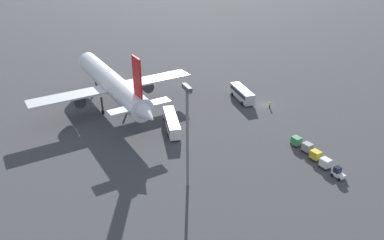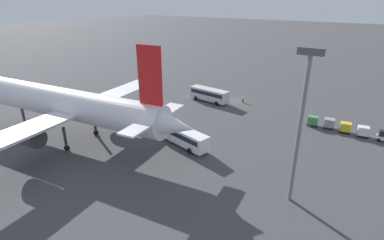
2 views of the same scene
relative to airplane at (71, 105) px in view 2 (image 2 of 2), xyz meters
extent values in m
plane|color=#424244|center=(-13.74, -37.49, -6.96)|extent=(600.00, 600.00, 0.00)
cylinder|color=silver|center=(0.51, 0.07, 0.11)|extent=(39.51, 10.60, 5.44)
cone|color=silver|center=(-20.50, -2.75, 0.11)|extent=(7.66, 5.79, 4.89)
cube|color=silver|center=(-2.99, 11.42, -0.57)|extent=(7.44, 18.52, 0.44)
cube|color=silver|center=(0.13, -11.81, -0.57)|extent=(7.44, 18.52, 0.44)
cube|color=red|center=(-16.94, -2.27, 7.18)|extent=(3.93, 0.88, 8.70)
cube|color=silver|center=(-17.33, -2.33, 0.66)|extent=(4.60, 14.38, 0.28)
cylinder|color=#38383D|center=(-1.46, 8.90, -2.28)|extent=(5.05, 3.59, 2.99)
cylinder|color=#38383D|center=(0.94, -8.97, -2.28)|extent=(5.05, 3.59, 2.99)
cylinder|color=#38383D|center=(14.09, 1.89, -4.78)|extent=(0.50, 0.50, 4.35)
cylinder|color=black|center=(14.09, 1.89, -6.51)|extent=(0.96, 0.62, 0.90)
cylinder|color=#38383D|center=(-1.90, 3.31, -4.78)|extent=(0.50, 0.50, 4.35)
cylinder|color=black|center=(-1.90, 3.31, -6.51)|extent=(0.96, 0.62, 0.90)
cylinder|color=#38383D|center=(-0.96, -3.69, -4.78)|extent=(0.50, 0.50, 4.35)
cylinder|color=black|center=(-0.96, -3.69, -6.51)|extent=(0.96, 0.62, 0.90)
cube|color=silver|center=(-8.50, -33.26, -5.08)|extent=(10.68, 3.71, 2.85)
cube|color=#192333|center=(-8.50, -33.26, -4.58)|extent=(9.85, 3.66, 0.91)
cylinder|color=black|center=(-5.13, -32.18, -6.46)|extent=(1.02, 0.40, 1.00)
cylinder|color=black|center=(-5.41, -34.98, -6.46)|extent=(1.02, 0.40, 1.00)
cylinder|color=black|center=(-11.59, -31.55, -6.46)|extent=(1.02, 0.40, 1.00)
cylinder|color=black|center=(-11.87, -34.35, -6.46)|extent=(1.02, 0.40, 1.00)
cube|color=white|center=(-16.64, -9.77, -5.16)|extent=(12.74, 5.21, 2.69)
cube|color=#192333|center=(-16.64, -9.77, -4.69)|extent=(11.77, 5.03, 0.86)
cylinder|color=black|center=(-12.57, -9.34, -6.46)|extent=(1.04, 0.51, 1.00)
cylinder|color=black|center=(-13.16, -11.91, -6.46)|extent=(1.04, 0.51, 1.00)
cylinder|color=black|center=(-20.13, -7.63, -6.46)|extent=(1.04, 0.51, 1.00)
cylinder|color=black|center=(-20.71, -10.20, -6.46)|extent=(1.04, 0.51, 1.00)
cube|color=white|center=(-47.00, -31.74, -6.31)|extent=(2.53, 1.56, 0.70)
cube|color=#192333|center=(-46.58, -31.69, -5.41)|extent=(1.20, 1.28, 1.10)
cylinder|color=black|center=(-46.24, -30.95, -6.66)|extent=(0.62, 0.28, 0.60)
cylinder|color=black|center=(-46.09, -32.34, -6.66)|extent=(0.62, 0.28, 0.60)
cylinder|color=#1E1E2D|center=(-15.97, -37.32, -6.53)|extent=(0.32, 0.32, 0.85)
cylinder|color=yellow|center=(-15.97, -37.32, -5.78)|extent=(0.38, 0.38, 0.65)
sphere|color=tan|center=(-15.97, -37.32, -5.34)|extent=(0.24, 0.24, 0.24)
cube|color=#38383D|center=(-43.48, -31.61, -6.55)|extent=(2.25, 1.99, 0.10)
cube|color=silver|center=(-43.48, -31.61, -5.70)|extent=(2.14, 1.90, 1.60)
cylinder|color=black|center=(-42.84, -30.85, -6.78)|extent=(0.38, 0.18, 0.36)
cylinder|color=black|center=(-42.63, -32.11, -6.78)|extent=(0.38, 0.18, 0.36)
cylinder|color=black|center=(-44.34, -31.11, -6.78)|extent=(0.38, 0.18, 0.36)
cylinder|color=black|center=(-44.13, -32.37, -6.78)|extent=(0.38, 0.18, 0.36)
cube|color=#38383D|center=(-40.42, -31.78, -6.55)|extent=(2.25, 1.99, 0.10)
cube|color=gold|center=(-40.42, -31.78, -5.70)|extent=(2.14, 1.90, 1.60)
cylinder|color=black|center=(-39.78, -31.02, -6.78)|extent=(0.38, 0.18, 0.36)
cylinder|color=black|center=(-39.56, -32.28, -6.78)|extent=(0.38, 0.18, 0.36)
cylinder|color=black|center=(-41.27, -31.28, -6.78)|extent=(0.38, 0.18, 0.36)
cylinder|color=black|center=(-41.06, -32.54, -6.78)|extent=(0.38, 0.18, 0.36)
cube|color=#38383D|center=(-37.35, -32.18, -6.55)|extent=(2.25, 1.99, 0.10)
cube|color=gray|center=(-37.35, -32.18, -5.70)|extent=(2.14, 1.90, 1.60)
cylinder|color=black|center=(-36.71, -31.42, -6.78)|extent=(0.38, 0.18, 0.36)
cylinder|color=black|center=(-36.49, -32.68, -6.78)|extent=(0.38, 0.18, 0.36)
cylinder|color=black|center=(-38.21, -31.67, -6.78)|extent=(0.38, 0.18, 0.36)
cylinder|color=black|center=(-37.99, -32.93, -6.78)|extent=(0.38, 0.18, 0.36)
cube|color=#38383D|center=(-34.28, -31.72, -6.55)|extent=(2.25, 1.99, 0.10)
cube|color=#38844C|center=(-34.28, -31.72, -5.70)|extent=(2.14, 1.90, 1.60)
cylinder|color=black|center=(-33.64, -30.96, -6.78)|extent=(0.38, 0.18, 0.36)
cylinder|color=black|center=(-33.43, -32.22, -6.78)|extent=(0.38, 0.18, 0.36)
cylinder|color=black|center=(-35.14, -31.21, -6.78)|extent=(0.38, 0.18, 0.36)
cylinder|color=black|center=(-34.93, -32.47, -6.78)|extent=(0.38, 0.18, 0.36)
cylinder|color=slate|center=(-38.01, -4.80, 2.43)|extent=(0.50, 0.50, 18.78)
cube|color=#4C4C4C|center=(-38.01, -4.80, 12.23)|extent=(2.80, 0.70, 0.80)
camera|label=1|loc=(-89.03, 16.41, 34.84)|focal=35.00mm
camera|label=2|loc=(-45.69, 29.19, 17.54)|focal=28.00mm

